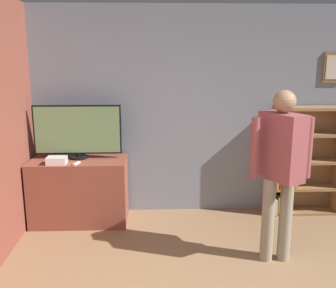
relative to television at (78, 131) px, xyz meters
name	(u,v)px	position (x,y,z in m)	size (l,w,h in m)	color
wall_back	(197,112)	(1.52, 0.29, 0.19)	(6.25, 0.09, 2.70)	gray
tv_ledge	(80,191)	(0.00, -0.07, -0.76)	(1.18, 0.58, 0.81)	brown
television	(78,131)	(0.00, 0.00, 0.00)	(1.08, 0.22, 0.67)	black
game_console	(57,160)	(-0.21, -0.26, -0.30)	(0.23, 0.17, 0.09)	white
remote_loose	(76,163)	(0.02, -0.27, -0.34)	(0.08, 0.14, 0.02)	white
bookshelf	(298,163)	(2.85, 0.11, -0.47)	(0.90, 0.28, 1.43)	#997047
person	(281,162)	(2.19, -1.11, -0.11)	(0.61, 0.52, 1.76)	gray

